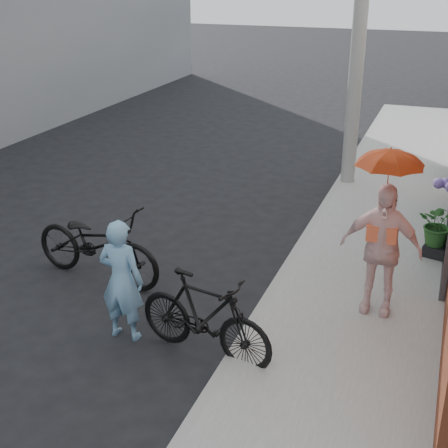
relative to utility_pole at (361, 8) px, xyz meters
The scene contains 11 objects.
ground 7.03m from the utility_pole, 100.39° to the right, with size 80.00×80.00×0.00m, color black.
sidewalk 5.37m from the utility_pole, 75.96° to the right, with size 2.20×24.00×0.12m, color gray.
curb 5.28m from the utility_pole, 92.29° to the right, with size 0.12×24.00×0.12m, color #9E9E99.
utility_pole is the anchor object (origin of this frame).
officer 7.30m from the utility_pole, 103.54° to the right, with size 0.57×0.37×1.55m, color #71A3C9.
bike_left 6.68m from the utility_pole, 116.48° to the right, with size 0.75×2.14×1.12m, color black.
bike_right 7.29m from the utility_pole, 94.31° to the right, with size 0.50×1.77×1.06m, color black.
kimono_woman 5.78m from the utility_pole, 76.23° to the right, with size 1.01×0.42×1.72m, color beige.
parasol 5.37m from the utility_pole, 76.23° to the right, with size 0.80×0.80×0.70m, color #B83E15.
planter 4.91m from the utility_pole, 58.53° to the right, with size 0.34×0.34×0.18m, color black.
potted_plant 4.63m from the utility_pole, 58.53° to the right, with size 0.62×0.54×0.69m, color #275A24.
Camera 1 is at (2.95, -6.35, 4.27)m, focal length 50.00 mm.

